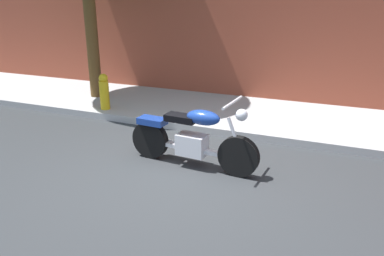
# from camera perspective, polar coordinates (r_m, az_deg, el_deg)

# --- Properties ---
(ground_plane) EXTENTS (60.00, 60.00, 0.00)m
(ground_plane) POSITION_cam_1_polar(r_m,az_deg,el_deg) (5.62, -2.08, -7.14)
(ground_plane) COLOR #303335
(sidewalk) EXTENTS (20.49, 2.50, 0.14)m
(sidewalk) POSITION_cam_1_polar(r_m,az_deg,el_deg) (8.26, 6.62, 2.07)
(sidewalk) COLOR #A7A7A7
(sidewalk) RESTS_ON ground
(motorcycle) EXTENTS (2.09, 0.70, 1.10)m
(motorcycle) POSITION_cam_1_polar(r_m,az_deg,el_deg) (5.76, 0.01, -1.54)
(motorcycle) COLOR black
(motorcycle) RESTS_ON ground
(fire_hydrant) EXTENTS (0.20, 0.20, 0.91)m
(fire_hydrant) POSITION_cam_1_polar(r_m,az_deg,el_deg) (8.45, -12.81, 4.83)
(fire_hydrant) COLOR gold
(fire_hydrant) RESTS_ON ground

